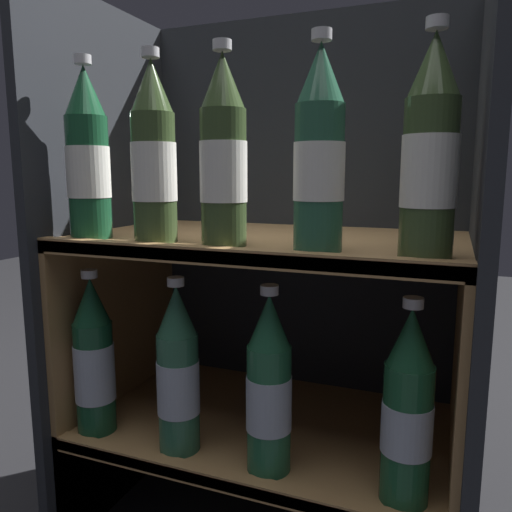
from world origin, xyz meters
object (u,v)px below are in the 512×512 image
object	(u,v)px
bottle_upper_front_3	(319,155)
bottle_upper_front_4	(430,154)
bottle_lower_front_1	(178,374)
bottle_lower_front_2	(269,389)
bottle_lower_front_3	(407,412)
bottle_upper_front_2	(223,157)
bottle_upper_front_1	(154,158)
bottle_upper_front_0	(88,159)
bottle_lower_front_0	(94,361)

from	to	relation	value
bottle_upper_front_3	bottle_upper_front_4	size ratio (longest dim) A/B	1.00
bottle_upper_front_3	bottle_upper_front_4	distance (m)	0.14
bottle_lower_front_1	bottle_lower_front_2	distance (m)	0.16
bottle_upper_front_4	bottle_lower_front_2	world-z (taller)	bottle_upper_front_4
bottle_lower_front_3	bottle_upper_front_2	bearing A→B (deg)	180.00
bottle_upper_front_3	bottle_lower_front_3	world-z (taller)	bottle_upper_front_3
bottle_upper_front_1	bottle_lower_front_1	size ratio (longest dim) A/B	1.00
bottle_upper_front_3	bottle_lower_front_1	xyz separation A→B (m)	(-0.23, 0.00, -0.35)
bottle_lower_front_1	bottle_lower_front_3	bearing A→B (deg)	0.00
bottle_upper_front_0	bottle_lower_front_2	distance (m)	0.47
bottle_lower_front_3	bottle_upper_front_0	bearing A→B (deg)	180.00
bottle_upper_front_0	bottle_lower_front_1	distance (m)	0.38
bottle_upper_front_3	bottle_lower_front_0	world-z (taller)	bottle_upper_front_3
bottle_lower_front_0	bottle_upper_front_4	bearing A→B (deg)	0.00
bottle_upper_front_3	bottle_lower_front_2	size ratio (longest dim) A/B	1.00
bottle_upper_front_1	bottle_lower_front_2	bearing A→B (deg)	0.00
bottle_lower_front_0	bottle_upper_front_1	bearing A→B (deg)	-0.00
bottle_upper_front_0	bottle_lower_front_1	size ratio (longest dim) A/B	1.00
bottle_upper_front_3	bottle_lower_front_2	xyz separation A→B (m)	(-0.07, -0.00, -0.34)
bottle_upper_front_3	bottle_upper_front_4	world-z (taller)	same
bottle_upper_front_1	bottle_lower_front_2	distance (m)	0.39
bottle_lower_front_1	bottle_lower_front_0	bearing A→B (deg)	180.00
bottle_lower_front_2	bottle_lower_front_3	bearing A→B (deg)	0.00
bottle_upper_front_4	bottle_lower_front_0	bearing A→B (deg)	180.00
bottle_lower_front_2	bottle_lower_front_0	bearing A→B (deg)	180.00
bottle_upper_front_2	bottle_upper_front_1	bearing A→B (deg)	-180.00
bottle_lower_front_3	bottle_upper_front_4	bearing A→B (deg)	0.00
bottle_lower_front_0	bottle_lower_front_1	size ratio (longest dim) A/B	1.00
bottle_upper_front_4	bottle_lower_front_3	bearing A→B (deg)	180.00
bottle_upper_front_0	bottle_lower_front_3	xyz separation A→B (m)	(0.52, 0.00, -0.34)
bottle_upper_front_1	bottle_lower_front_3	xyz separation A→B (m)	(0.39, 0.00, -0.34)
bottle_upper_front_1	bottle_upper_front_4	world-z (taller)	same
bottle_lower_front_0	bottle_lower_front_2	xyz separation A→B (m)	(0.32, -0.00, 0.00)
bottle_upper_front_2	bottle_upper_front_3	xyz separation A→B (m)	(0.14, 0.00, 0.00)
bottle_upper_front_3	bottle_lower_front_0	distance (m)	0.52
bottle_upper_front_2	bottle_lower_front_1	size ratio (longest dim) A/B	1.00
bottle_upper_front_0	bottle_upper_front_2	bearing A→B (deg)	0.00
bottle_upper_front_1	bottle_lower_front_1	world-z (taller)	bottle_upper_front_1
bottle_upper_front_1	bottle_upper_front_4	size ratio (longest dim) A/B	1.00
bottle_lower_front_1	bottle_lower_front_3	xyz separation A→B (m)	(0.36, 0.00, 0.00)
bottle_upper_front_0	bottle_lower_front_3	size ratio (longest dim) A/B	1.00
bottle_upper_front_2	bottle_lower_front_0	world-z (taller)	bottle_upper_front_2
bottle_upper_front_2	bottle_lower_front_3	bearing A→B (deg)	0.00
bottle_upper_front_0	bottle_lower_front_0	world-z (taller)	bottle_upper_front_0
bottle_lower_front_0	bottle_lower_front_1	distance (m)	0.17
bottle_upper_front_2	bottle_upper_front_4	distance (m)	0.28
bottle_upper_front_4	bottle_lower_front_0	world-z (taller)	bottle_upper_front_4
bottle_upper_front_0	bottle_lower_front_1	xyz separation A→B (m)	(0.16, 0.00, -0.34)
bottle_lower_front_0	bottle_upper_front_0	bearing A→B (deg)	0.00
bottle_lower_front_0	bottle_lower_front_1	bearing A→B (deg)	0.00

